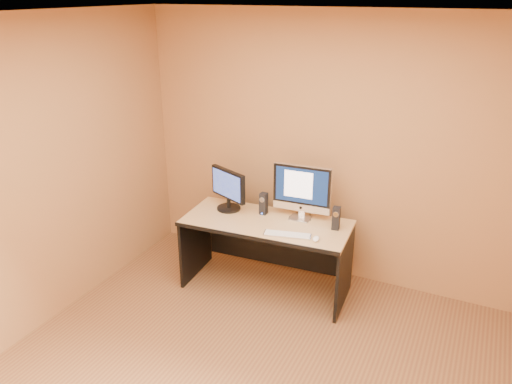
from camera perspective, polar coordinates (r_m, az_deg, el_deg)
walls at (r=3.11m, az=-1.74°, el=-5.52°), size 4.00×4.00×2.60m
ceiling at (r=2.75m, az=-2.07°, el=19.19°), size 4.00×4.00×0.00m
desk at (r=4.84m, az=1.15°, el=-7.25°), size 1.60×0.79×0.72m
imac at (r=4.64m, az=5.17°, el=-0.06°), size 0.57×0.24×0.54m
second_monitor at (r=4.86m, az=-3.17°, el=0.25°), size 0.52×0.40×0.41m
speaker_left at (r=4.79m, az=0.87°, el=-1.34°), size 0.07×0.07×0.21m
speaker_right at (r=4.55m, az=9.15°, el=-2.98°), size 0.07×0.08×0.21m
keyboard at (r=4.43m, az=3.59°, el=-4.88°), size 0.43×0.21×0.02m
mouse at (r=4.36m, az=6.88°, el=-5.31°), size 0.07×0.11×0.04m
cable_a at (r=4.81m, az=6.21°, el=-2.71°), size 0.09×0.20×0.01m
cable_b at (r=4.84m, az=4.43°, el=-2.52°), size 0.05×0.17×0.01m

